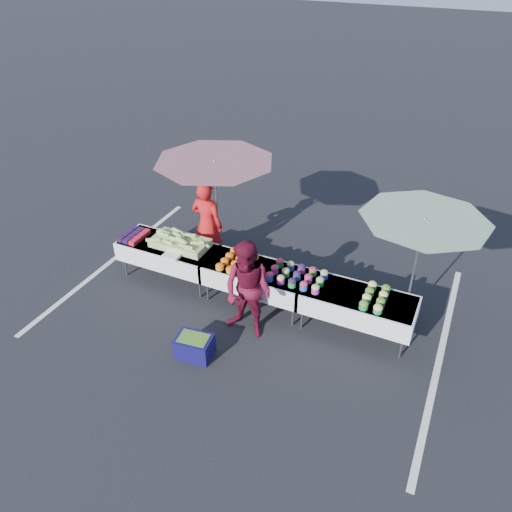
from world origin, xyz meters
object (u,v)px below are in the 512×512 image
at_px(table_right, 357,304).
at_px(storage_bin, 194,346).
at_px(customer, 248,291).
at_px(vendor, 207,224).
at_px(umbrella_right, 423,228).
at_px(table_center, 256,276).
at_px(table_left, 168,252).
at_px(umbrella_left, 215,171).

bearing_deg(table_right, storage_bin, -142.92).
distance_m(table_right, customer, 1.78).
relative_size(vendor, storage_bin, 2.94).
bearing_deg(vendor, umbrella_right, 179.34).
height_order(table_center, storage_bin, table_center).
bearing_deg(umbrella_right, customer, -149.06).
distance_m(vendor, umbrella_right, 4.00).
xyz_separation_m(table_left, umbrella_right, (4.30, 0.62, 1.25)).
distance_m(umbrella_left, umbrella_right, 3.69).
xyz_separation_m(table_center, customer, (0.21, -0.75, 0.28)).
xyz_separation_m(umbrella_right, storage_bin, (-2.82, -2.22, -1.65)).
height_order(vendor, umbrella_left, umbrella_left).
bearing_deg(table_right, table_left, 180.00).
relative_size(table_left, storage_bin, 3.10).
relative_size(vendor, customer, 1.03).
distance_m(table_center, umbrella_left, 2.02).
bearing_deg(table_right, customer, -154.76).
bearing_deg(storage_bin, umbrella_left, 102.90).
relative_size(table_right, umbrella_left, 0.84).
bearing_deg(umbrella_left, table_left, -127.69).
height_order(table_left, umbrella_right, umbrella_right).
distance_m(table_left, storage_bin, 2.22).
xyz_separation_m(table_center, umbrella_left, (-1.18, 0.80, 1.43)).
distance_m(table_right, storage_bin, 2.68).
relative_size(table_left, umbrella_left, 0.84).
relative_size(table_right, umbrella_right, 0.81).
relative_size(vendor, umbrella_right, 0.77).
bearing_deg(customer, storage_bin, -114.61).
bearing_deg(vendor, table_right, 167.95).
relative_size(table_center, umbrella_right, 0.81).
xyz_separation_m(table_right, storage_bin, (-2.12, -1.60, -0.40)).
height_order(table_center, umbrella_right, umbrella_right).
height_order(table_right, umbrella_left, umbrella_left).
distance_m(table_center, customer, 0.83).
height_order(table_left, umbrella_left, umbrella_left).
relative_size(table_center, storage_bin, 3.10).
bearing_deg(umbrella_left, umbrella_right, -2.75).
bearing_deg(table_center, table_right, 0.00).
relative_size(table_right, customer, 1.08).
bearing_deg(umbrella_left, storage_bin, -70.19).
height_order(vendor, storage_bin, vendor).
xyz_separation_m(table_left, vendor, (0.42, 0.75, 0.30)).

